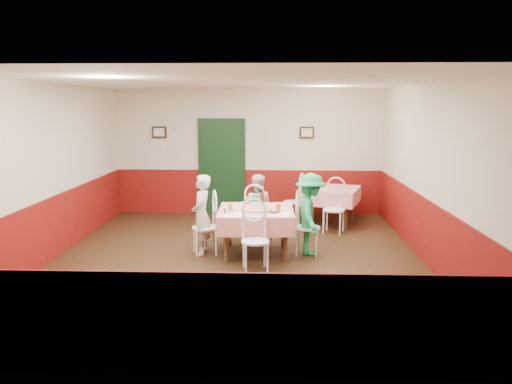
{
  "coord_description": "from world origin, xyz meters",
  "views": [
    {
      "loc": [
        0.59,
        -7.69,
        2.47
      ],
      "look_at": [
        0.29,
        0.34,
        1.05
      ],
      "focal_mm": 35.0,
      "sensor_mm": 36.0,
      "label": 1
    }
  ],
  "objects_px": {
    "chair_left": "(205,227)",
    "glass_a": "(230,209)",
    "glass_c": "(249,200)",
    "diner_far": "(257,207)",
    "pizza": "(257,209)",
    "diner_left": "(202,215)",
    "main_table": "(256,232)",
    "glass_b": "(278,208)",
    "second_table": "(330,206)",
    "wallet": "(274,213)",
    "chair_far": "(256,216)",
    "diner_right": "(311,214)",
    "chair_second_b": "(334,210)",
    "beer_bottle": "(262,197)",
    "chair_right": "(307,228)",
    "chair_near": "(255,241)",
    "chair_second_a": "(294,202)"
  },
  "relations": [
    {
      "from": "chair_right",
      "to": "chair_left",
      "type": "bearing_deg",
      "value": 98.69
    },
    {
      "from": "second_table",
      "to": "diner_right",
      "type": "xyz_separation_m",
      "value": [
        -0.55,
        -2.18,
        0.3
      ]
    },
    {
      "from": "chair_near",
      "to": "pizza",
      "type": "xyz_separation_m",
      "value": [
        0.0,
        0.78,
        0.33
      ]
    },
    {
      "from": "main_table",
      "to": "glass_c",
      "type": "bearing_deg",
      "value": 108.88
    },
    {
      "from": "chair_left",
      "to": "diner_left",
      "type": "height_order",
      "value": "diner_left"
    },
    {
      "from": "pizza",
      "to": "chair_left",
      "type": "bearing_deg",
      "value": 176.76
    },
    {
      "from": "chair_near",
      "to": "diner_right",
      "type": "xyz_separation_m",
      "value": [
        0.88,
        0.87,
        0.23
      ]
    },
    {
      "from": "chair_left",
      "to": "glass_a",
      "type": "height_order",
      "value": "chair_left"
    },
    {
      "from": "glass_a",
      "to": "glass_b",
      "type": "relative_size",
      "value": 0.89
    },
    {
      "from": "glass_c",
      "to": "beer_bottle",
      "type": "xyz_separation_m",
      "value": [
        0.24,
        -0.0,
        0.06
      ]
    },
    {
      "from": "chair_second_b",
      "to": "chair_right",
      "type": "bearing_deg",
      "value": -94.73
    },
    {
      "from": "glass_c",
      "to": "pizza",
      "type": "bearing_deg",
      "value": -71.04
    },
    {
      "from": "chair_second_a",
      "to": "glass_a",
      "type": "xyz_separation_m",
      "value": [
        -1.11,
        -2.46,
        0.37
      ]
    },
    {
      "from": "glass_a",
      "to": "diner_far",
      "type": "distance_m",
      "value": 1.24
    },
    {
      "from": "pizza",
      "to": "beer_bottle",
      "type": "height_order",
      "value": "beer_bottle"
    },
    {
      "from": "beer_bottle",
      "to": "diner_right",
      "type": "xyz_separation_m",
      "value": [
        0.81,
        -0.4,
        -0.2
      ]
    },
    {
      "from": "chair_near",
      "to": "chair_far",
      "type": "bearing_deg",
      "value": 82.47
    },
    {
      "from": "glass_c",
      "to": "wallet",
      "type": "height_order",
      "value": "glass_c"
    },
    {
      "from": "chair_left",
      "to": "glass_c",
      "type": "distance_m",
      "value": 0.91
    },
    {
      "from": "second_table",
      "to": "main_table",
      "type": "bearing_deg",
      "value": -123.35
    },
    {
      "from": "chair_far",
      "to": "chair_second_a",
      "type": "height_order",
      "value": "same"
    },
    {
      "from": "pizza",
      "to": "diner_left",
      "type": "distance_m",
      "value": 0.93
    },
    {
      "from": "diner_right",
      "to": "glass_b",
      "type": "bearing_deg",
      "value": 114.05
    },
    {
      "from": "second_table",
      "to": "chair_far",
      "type": "xyz_separation_m",
      "value": [
        -1.48,
        -1.36,
        0.08
      ]
    },
    {
      "from": "chair_far",
      "to": "chair_near",
      "type": "bearing_deg",
      "value": 102.03
    },
    {
      "from": "glass_b",
      "to": "glass_c",
      "type": "height_order",
      "value": "glass_b"
    },
    {
      "from": "main_table",
      "to": "diner_left",
      "type": "distance_m",
      "value": 0.95
    },
    {
      "from": "chair_right",
      "to": "chair_near",
      "type": "distance_m",
      "value": 1.2
    },
    {
      "from": "second_table",
      "to": "pizza",
      "type": "relative_size",
      "value": 2.28
    },
    {
      "from": "main_table",
      "to": "glass_a",
      "type": "distance_m",
      "value": 0.65
    },
    {
      "from": "chair_second_b",
      "to": "glass_b",
      "type": "height_order",
      "value": "same"
    },
    {
      "from": "second_table",
      "to": "chair_left",
      "type": "xyz_separation_m",
      "value": [
        -2.3,
        -2.23,
        0.08
      ]
    },
    {
      "from": "chair_near",
      "to": "diner_far",
      "type": "distance_m",
      "value": 1.76
    },
    {
      "from": "chair_right",
      "to": "chair_second_a",
      "type": "xyz_separation_m",
      "value": [
        -0.15,
        2.18,
        0.0
      ]
    },
    {
      "from": "glass_c",
      "to": "diner_left",
      "type": "bearing_deg",
      "value": -149.31
    },
    {
      "from": "glass_b",
      "to": "diner_left",
      "type": "distance_m",
      "value": 1.29
    },
    {
      "from": "chair_far",
      "to": "glass_c",
      "type": "distance_m",
      "value": 0.58
    },
    {
      "from": "glass_c",
      "to": "diner_far",
      "type": "relative_size",
      "value": 0.11
    },
    {
      "from": "second_table",
      "to": "glass_c",
      "type": "xyz_separation_m",
      "value": [
        -1.6,
        -1.78,
        0.45
      ]
    },
    {
      "from": "chair_right",
      "to": "diner_left",
      "type": "relative_size",
      "value": 0.68
    },
    {
      "from": "pizza",
      "to": "glass_c",
      "type": "bearing_deg",
      "value": 108.96
    },
    {
      "from": "chair_right",
      "to": "chair_far",
      "type": "xyz_separation_m",
      "value": [
        -0.87,
        0.83,
        0.0
      ]
    },
    {
      "from": "chair_far",
      "to": "glass_b",
      "type": "relative_size",
      "value": 6.42
    },
    {
      "from": "chair_second_b",
      "to": "wallet",
      "type": "distance_m",
      "value": 2.12
    },
    {
      "from": "pizza",
      "to": "diner_left",
      "type": "height_order",
      "value": "diner_left"
    },
    {
      "from": "chair_left",
      "to": "glass_a",
      "type": "distance_m",
      "value": 0.63
    },
    {
      "from": "chair_second_b",
      "to": "diner_right",
      "type": "distance_m",
      "value": 1.55
    },
    {
      "from": "second_table",
      "to": "wallet",
      "type": "relative_size",
      "value": 10.18
    },
    {
      "from": "second_table",
      "to": "pizza",
      "type": "bearing_deg",
      "value": -122.04
    },
    {
      "from": "diner_right",
      "to": "second_table",
      "type": "bearing_deg",
      "value": -16.1
    }
  ]
}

